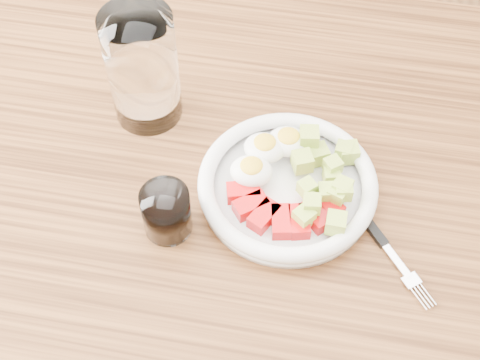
% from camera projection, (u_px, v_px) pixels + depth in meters
% --- Properties ---
extents(dining_table, '(1.50, 0.90, 0.77)m').
position_uv_depth(dining_table, '(246.00, 239.00, 0.96)').
color(dining_table, brown).
rests_on(dining_table, ground).
extents(bowl, '(0.23, 0.23, 0.06)m').
position_uv_depth(bowl, '(288.00, 183.00, 0.87)').
color(bowl, white).
rests_on(bowl, dining_table).
extents(fork, '(0.12, 0.15, 0.01)m').
position_uv_depth(fork, '(376.00, 234.00, 0.84)').
color(fork, black).
rests_on(fork, dining_table).
extents(water_glass, '(0.10, 0.10, 0.17)m').
position_uv_depth(water_glass, '(143.00, 68.00, 0.90)').
color(water_glass, white).
rests_on(water_glass, dining_table).
extents(coffee_glass, '(0.06, 0.06, 0.07)m').
position_uv_depth(coffee_glass, '(166.00, 212.00, 0.83)').
color(coffee_glass, white).
rests_on(coffee_glass, dining_table).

